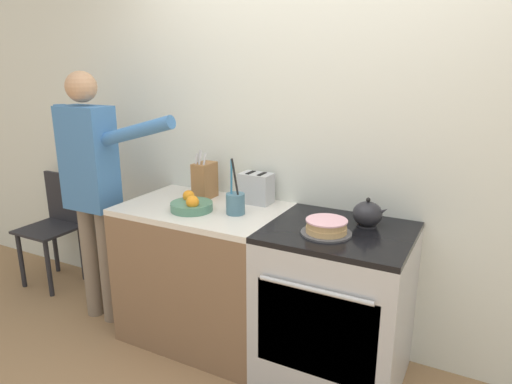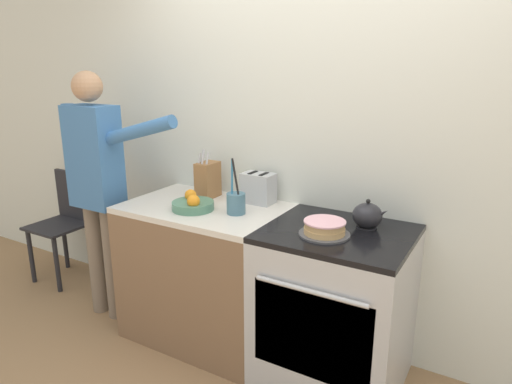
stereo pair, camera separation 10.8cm
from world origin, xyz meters
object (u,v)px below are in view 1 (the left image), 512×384
at_px(knife_block, 205,180).
at_px(fruit_bowl, 191,205).
at_px(tea_kettle, 368,214).
at_px(dining_chair, 57,221).
at_px(person_baker, 91,178).
at_px(utensil_crock, 235,203).
at_px(stove_range, 335,305).
at_px(layer_cake, 326,227).
at_px(toaster, 256,188).

distance_m(knife_block, fruit_bowl, 0.29).
xyz_separation_m(tea_kettle, fruit_bowl, (-0.98, -0.22, -0.03)).
relative_size(fruit_bowl, dining_chair, 0.28).
bearing_deg(person_baker, utensil_crock, -0.30).
height_order(fruit_bowl, person_baker, person_baker).
bearing_deg(stove_range, person_baker, -174.64).
distance_m(stove_range, dining_chair, 2.36).
xyz_separation_m(stove_range, knife_block, (-0.95, 0.17, 0.56)).
relative_size(tea_kettle, person_baker, 0.11).
bearing_deg(tea_kettle, layer_cake, -124.93).
distance_m(fruit_bowl, person_baker, 0.75).
xyz_separation_m(layer_cake, dining_chair, (-2.32, 0.21, -0.41)).
bearing_deg(utensil_crock, stove_range, 2.41).
bearing_deg(utensil_crock, knife_block, 150.37).
xyz_separation_m(layer_cake, toaster, (-0.57, 0.31, 0.06)).
bearing_deg(knife_block, person_baker, -154.28).
xyz_separation_m(utensil_crock, toaster, (0.00, 0.25, 0.03)).
height_order(stove_range, fruit_bowl, fruit_bowl).
xyz_separation_m(utensil_crock, person_baker, (-1.00, -0.13, 0.06)).
height_order(person_baker, dining_chair, person_baker).
height_order(utensil_crock, dining_chair, utensil_crock).
height_order(layer_cake, fruit_bowl, fruit_bowl).
xyz_separation_m(fruit_bowl, toaster, (0.26, 0.32, 0.06)).
bearing_deg(utensil_crock, layer_cake, -6.31).
height_order(layer_cake, tea_kettle, tea_kettle).
bearing_deg(dining_chair, fruit_bowl, -28.46).
bearing_deg(toaster, layer_cake, -28.91).
bearing_deg(knife_block, dining_chair, -178.10).
height_order(knife_block, toaster, knife_block).
xyz_separation_m(knife_block, person_baker, (-0.66, -0.32, 0.01)).
bearing_deg(person_baker, dining_chair, 152.39).
relative_size(tea_kettle, dining_chair, 0.22).
distance_m(layer_cake, person_baker, 1.58).
xyz_separation_m(tea_kettle, knife_block, (-1.06, 0.04, 0.05)).
relative_size(layer_cake, knife_block, 0.82).
distance_m(layer_cake, fruit_bowl, 0.83).
bearing_deg(person_baker, knife_block, 18.27).
height_order(stove_range, person_baker, person_baker).
bearing_deg(utensil_crock, fruit_bowl, -165.37).
xyz_separation_m(person_baker, dining_chair, (-0.74, 0.27, -0.50)).
distance_m(tea_kettle, fruit_bowl, 1.01).
bearing_deg(stove_range, tea_kettle, 49.16).
height_order(stove_range, tea_kettle, tea_kettle).
relative_size(fruit_bowl, toaster, 1.17).
relative_size(utensil_crock, person_baker, 0.20).
relative_size(toaster, person_baker, 0.13).
relative_size(layer_cake, dining_chair, 0.30).
xyz_separation_m(stove_range, fruit_bowl, (-0.87, -0.09, 0.48)).
bearing_deg(layer_cake, dining_chair, 174.82).
bearing_deg(toaster, utensil_crock, -90.59).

